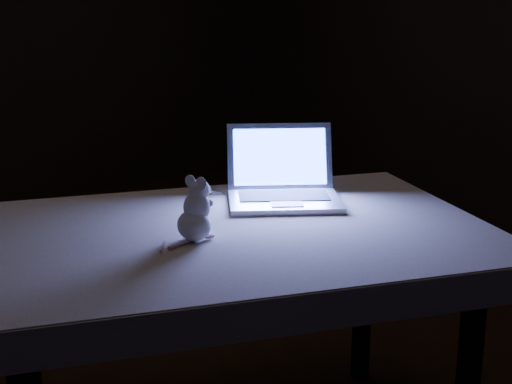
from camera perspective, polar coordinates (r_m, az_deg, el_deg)
floor at (r=2.86m, az=-5.41°, el=-13.14°), size 5.00×5.00×0.00m
table at (r=2.19m, az=-1.83°, el=-11.95°), size 1.55×1.28×0.71m
tablecloth at (r=2.09m, az=-2.59°, el=-3.94°), size 1.68×1.43×0.09m
laptop at (r=2.26m, az=2.24°, el=1.89°), size 0.45×0.44×0.23m
plush_mouse at (r=1.94m, az=-4.82°, el=-1.34°), size 0.17×0.17×0.17m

